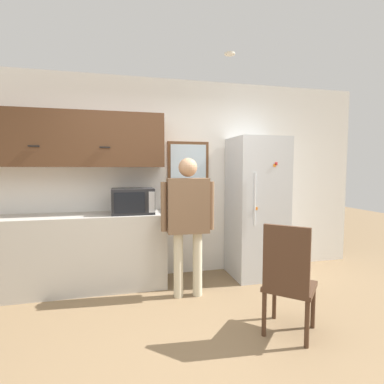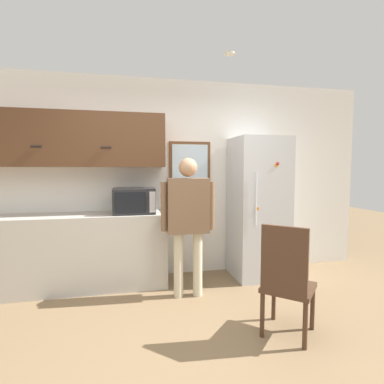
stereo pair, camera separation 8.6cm
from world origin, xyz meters
TOP-DOWN VIEW (x-y plane):
  - ground_plane at (0.00, 0.00)m, footprint 16.00×16.00m
  - back_wall at (0.00, 1.94)m, footprint 6.00×0.06m
  - counter at (-1.10, 1.63)m, footprint 2.19×0.56m
  - upper_cabinets at (-1.10, 1.72)m, footprint 2.19×0.40m
  - microwave at (-0.40, 1.60)m, footprint 0.52×0.39m
  - person at (0.20, 1.12)m, footprint 0.62×0.24m
  - refrigerator at (1.27, 1.57)m, footprint 0.70×0.68m
  - chair at (0.86, 0.09)m, footprint 0.59×0.59m
  - window at (0.38, 1.89)m, footprint 0.58×0.05m
  - ceiling_light at (0.58, 0.84)m, footprint 0.11×0.11m

SIDE VIEW (x-z plane):
  - ground_plane at x=0.00m, z-range 0.00..0.00m
  - counter at x=-1.10m, z-range 0.00..0.92m
  - chair at x=0.86m, z-range 0.03..1.04m
  - refrigerator at x=1.27m, z-range 0.00..1.90m
  - person at x=0.20m, z-range 0.18..1.78m
  - microwave at x=-0.40m, z-range 0.92..1.24m
  - back_wall at x=0.00m, z-range 0.00..2.70m
  - window at x=0.38m, z-range 1.03..1.86m
  - upper_cabinets at x=-1.10m, z-range 1.51..2.17m
  - ceiling_light at x=0.58m, z-range 2.67..2.69m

